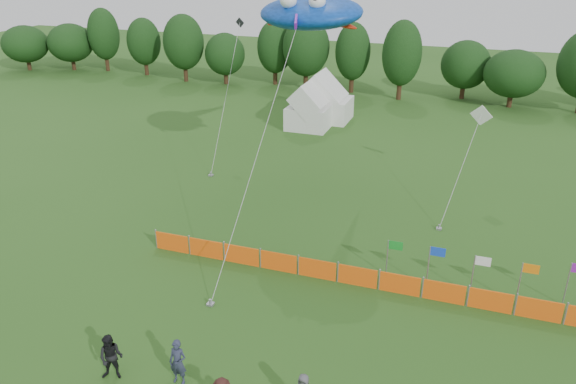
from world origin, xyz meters
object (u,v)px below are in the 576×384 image
(spectator_b, at_px, (111,357))
(barrier_fence, at_px, (357,276))
(tent_left, at_px, (309,110))
(tent_right, at_px, (325,102))
(spectator_a, at_px, (178,362))
(stingray_kite, at_px, (313,12))

(spectator_b, bearing_deg, barrier_fence, 34.79)
(tent_left, relative_size, tent_right, 0.77)
(tent_left, distance_m, barrier_fence, 25.39)
(spectator_a, bearing_deg, spectator_b, -167.31)
(stingray_kite, bearing_deg, spectator_a, -89.14)
(stingray_kite, bearing_deg, tent_left, 107.64)
(barrier_fence, height_order, stingray_kite, stingray_kite)
(spectator_a, xyz_separation_m, spectator_b, (-2.45, -0.61, 0.01))
(tent_right, relative_size, spectator_a, 2.56)
(spectator_a, relative_size, spectator_b, 0.98)
(spectator_a, distance_m, spectator_b, 2.53)
(barrier_fence, height_order, spectator_a, spectator_a)
(spectator_a, bearing_deg, tent_right, 96.00)
(tent_right, bearing_deg, spectator_a, -82.80)
(tent_left, relative_size, barrier_fence, 0.17)
(tent_left, xyz_separation_m, barrier_fence, (9.74, -23.42, -1.13))
(barrier_fence, distance_m, spectator_b, 11.66)
(tent_right, distance_m, spectator_b, 35.57)
(spectator_a, distance_m, stingray_kite, 20.12)
(tent_right, bearing_deg, stingray_kite, -76.86)
(barrier_fence, bearing_deg, spectator_a, -119.08)
(tent_right, relative_size, spectator_b, 2.52)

